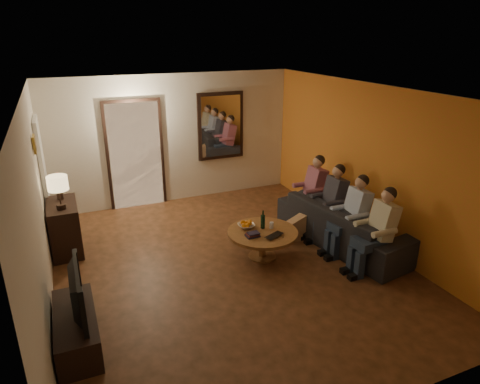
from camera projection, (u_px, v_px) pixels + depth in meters
name	position (u px, v px, depth m)	size (l,w,h in m)	color
floor	(230.00, 265.00, 6.55)	(5.00, 6.00, 0.01)	#3C2510
ceiling	(228.00, 93.00, 5.63)	(5.00, 6.00, 0.01)	white
back_wall	(174.00, 139.00, 8.67)	(5.00, 0.02, 2.60)	beige
front_wall	(365.00, 299.00, 3.51)	(5.00, 0.02, 2.60)	beige
left_wall	(37.00, 213.00, 5.16)	(0.02, 6.00, 2.60)	beige
right_wall	(370.00, 165.00, 7.01)	(0.02, 6.00, 2.60)	beige
orange_accent	(370.00, 165.00, 7.01)	(0.01, 6.00, 2.60)	orange
kitchen_doorway	(135.00, 156.00, 8.44)	(1.00, 0.06, 2.10)	#FFE0A5
door_trim	(136.00, 156.00, 8.43)	(1.12, 0.04, 2.22)	black
fridge_glimpse	(149.00, 162.00, 8.59)	(0.45, 0.03, 1.70)	silver
mirror_frame	(221.00, 126.00, 8.93)	(1.00, 0.05, 1.40)	black
mirror_glass	(221.00, 126.00, 8.90)	(0.86, 0.02, 1.26)	white
white_door	(44.00, 178.00, 7.26)	(0.06, 0.85, 2.04)	white
framed_art	(34.00, 144.00, 6.10)	(0.03, 0.28, 0.24)	#B28C33
art_canvas	(35.00, 144.00, 6.10)	(0.01, 0.22, 0.18)	brown
dresser	(65.00, 227.00, 6.85)	(0.45, 0.92, 0.82)	black
table_lamp	(59.00, 192.00, 6.42)	(0.30, 0.30, 0.54)	beige
flower_vase	(59.00, 186.00, 6.82)	(0.14, 0.14, 0.44)	red
tv_stand	(76.00, 329.00, 4.84)	(0.45, 1.20, 0.40)	black
tv	(70.00, 293.00, 4.67)	(0.13, 0.98, 0.56)	black
sofa	(345.00, 223.00, 7.11)	(0.97, 2.47, 0.72)	black
person_a	(378.00, 234.00, 6.21)	(0.60, 0.40, 1.20)	tan
person_b	(353.00, 218.00, 6.73)	(0.60, 0.40, 1.20)	tan
person_c	(331.00, 205.00, 7.24)	(0.60, 0.40, 1.20)	tan
person_d	(312.00, 193.00, 7.76)	(0.60, 0.40, 1.20)	tan
dog	(298.00, 224.00, 7.27)	(0.56, 0.24, 0.56)	#AC734F
coffee_table	(262.00, 244.00, 6.71)	(1.10, 1.10, 0.45)	brown
bowl	(246.00, 226.00, 6.74)	(0.26, 0.26, 0.06)	white
oranges	(246.00, 222.00, 6.71)	(0.20, 0.20, 0.08)	orange
wine_bottle	(263.00, 219.00, 6.68)	(0.07, 0.07, 0.31)	black
wine_glass	(272.00, 225.00, 6.72)	(0.06, 0.06, 0.10)	silver
book_stack	(252.00, 234.00, 6.45)	(0.20, 0.15, 0.07)	black
laptop	(277.00, 237.00, 6.42)	(0.33, 0.21, 0.03)	black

